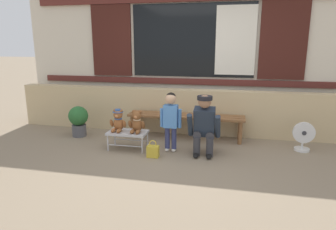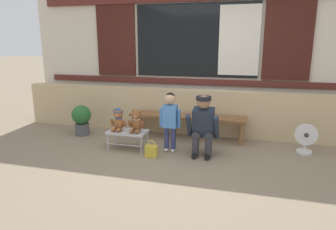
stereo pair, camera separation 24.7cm
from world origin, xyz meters
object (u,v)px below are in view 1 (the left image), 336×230
(handbag_on_ground, at_px, (153,151))
(floor_fan, at_px, (303,137))
(wooden_bench_long, at_px, (186,118))
(adult_crouching, at_px, (205,125))
(small_display_bench, at_px, (128,133))
(potted_plant, at_px, (79,119))
(teddy_bear_with_hat, at_px, (118,121))
(child_standing, at_px, (171,115))
(teddy_bear_plain, at_px, (137,122))

(handbag_on_ground, distance_m, floor_fan, 2.43)
(wooden_bench_long, xyz_separation_m, adult_crouching, (0.42, -0.74, 0.11))
(wooden_bench_long, xyz_separation_m, small_display_bench, (-0.84, -0.77, -0.11))
(small_display_bench, bearing_deg, floor_fan, 10.47)
(handbag_on_ground, height_order, potted_plant, potted_plant)
(small_display_bench, distance_m, teddy_bear_with_hat, 0.26)
(floor_fan, bearing_deg, handbag_on_ground, -161.21)
(teddy_bear_with_hat, xyz_separation_m, potted_plant, (-0.97, 0.48, -0.15))
(teddy_bear_with_hat, distance_m, child_standing, 0.88)
(teddy_bear_plain, height_order, floor_fan, teddy_bear_plain)
(adult_crouching, height_order, potted_plant, adult_crouching)
(teddy_bear_with_hat, relative_size, handbag_on_ground, 1.34)
(adult_crouching, distance_m, floor_fan, 1.63)
(child_standing, xyz_separation_m, potted_plant, (-1.84, 0.42, -0.27))
(teddy_bear_plain, xyz_separation_m, potted_plant, (-1.29, 0.48, -0.14))
(potted_plant, bearing_deg, wooden_bench_long, 8.53)
(wooden_bench_long, distance_m, adult_crouching, 0.85)
(wooden_bench_long, relative_size, floor_fan, 4.37)
(small_display_bench, distance_m, potted_plant, 1.23)
(potted_plant, relative_size, floor_fan, 1.19)
(wooden_bench_long, distance_m, handbag_on_ground, 1.13)
(handbag_on_ground, relative_size, potted_plant, 0.48)
(wooden_bench_long, bearing_deg, handbag_on_ground, -108.06)
(teddy_bear_with_hat, xyz_separation_m, floor_fan, (2.95, 0.51, -0.23))
(wooden_bench_long, height_order, handbag_on_ground, wooden_bench_long)
(child_standing, height_order, adult_crouching, child_standing)
(child_standing, bearing_deg, teddy_bear_with_hat, -176.27)
(teddy_bear_plain, distance_m, child_standing, 0.56)
(small_display_bench, distance_m, floor_fan, 2.84)
(floor_fan, bearing_deg, child_standing, -167.63)
(child_standing, bearing_deg, floor_fan, 12.37)
(wooden_bench_long, relative_size, handbag_on_ground, 7.72)
(small_display_bench, relative_size, child_standing, 0.67)
(child_standing, relative_size, handbag_on_ground, 3.52)
(teddy_bear_with_hat, distance_m, adult_crouching, 1.41)
(wooden_bench_long, height_order, small_display_bench, wooden_bench_long)
(adult_crouching, relative_size, floor_fan, 1.98)
(wooden_bench_long, distance_m, teddy_bear_plain, 1.03)
(child_standing, distance_m, potted_plant, 1.91)
(child_standing, distance_m, handbag_on_ground, 0.63)
(small_display_bench, xyz_separation_m, floor_fan, (2.79, 0.52, -0.03))
(teddy_bear_plain, height_order, child_standing, child_standing)
(floor_fan, bearing_deg, adult_crouching, -162.71)
(wooden_bench_long, bearing_deg, floor_fan, -7.49)
(teddy_bear_plain, bearing_deg, teddy_bear_with_hat, 179.87)
(small_display_bench, bearing_deg, child_standing, 4.74)
(potted_plant, bearing_deg, teddy_bear_plain, -20.21)
(teddy_bear_with_hat, bearing_deg, wooden_bench_long, 37.78)
(child_standing, height_order, potted_plant, child_standing)
(small_display_bench, relative_size, handbag_on_ground, 2.35)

